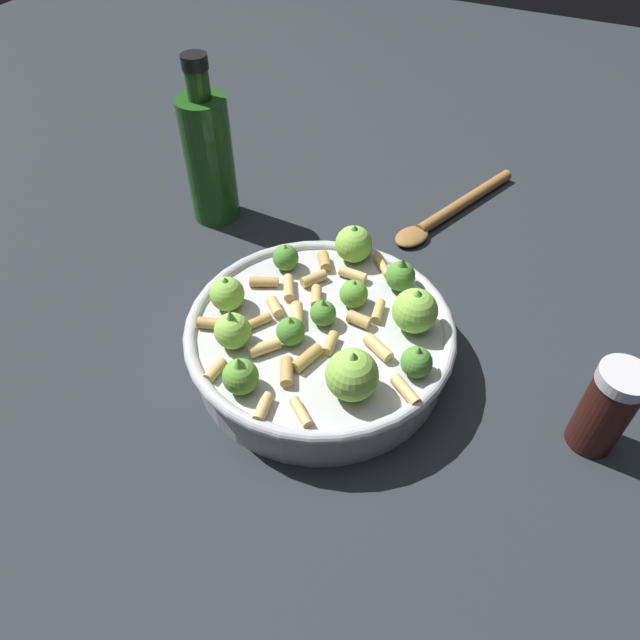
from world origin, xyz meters
name	(u,v)px	position (x,y,z in m)	size (l,w,h in m)	color
ground_plane	(320,359)	(0.00, 0.00, 0.00)	(2.40, 2.40, 0.00)	#23282D
cooking_pan	(321,337)	(0.00, 0.00, 0.04)	(0.27, 0.27, 0.10)	#B7B7BC
pepper_shaker	(606,409)	(0.02, -0.27, 0.05)	(0.05, 0.05, 0.10)	#33140F
olive_oil_bottle	(209,156)	(0.17, 0.24, 0.09)	(0.06, 0.06, 0.22)	#1E4C19
wooden_spoon	(450,211)	(0.31, -0.05, 0.01)	(0.23, 0.11, 0.02)	olive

